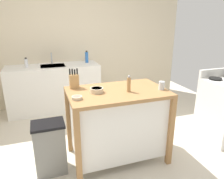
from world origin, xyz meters
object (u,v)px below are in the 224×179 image
at_px(bottle_dish_soap, 87,57).
at_px(bowl_stoneware_deep, 77,98).
at_px(kitchen_island, 117,121).
at_px(bowl_ceramic_small, 97,90).
at_px(knife_block, 74,81).
at_px(sink_faucet, 52,58).
at_px(trash_bin, 50,148).
at_px(bottle_spray_cleaner, 26,63).
at_px(pepper_grinder, 129,84).
at_px(drinking_cup, 162,86).

bearing_deg(bottle_dish_soap, bowl_stoneware_deep, -105.37).
xyz_separation_m(kitchen_island, bottle_dish_soap, (0.06, 1.92, 0.49)).
distance_m(kitchen_island, bowl_ceramic_small, 0.50).
xyz_separation_m(kitchen_island, bowl_stoneware_deep, (-0.51, -0.13, 0.42)).
distance_m(knife_block, sink_faucet, 1.73).
bearing_deg(sink_faucet, bowl_ceramic_small, -79.55).
distance_m(bowl_ceramic_small, trash_bin, 0.85).
distance_m(trash_bin, bottle_dish_soap, 2.24).
height_order(bowl_stoneware_deep, bowl_ceramic_small, bowl_ceramic_small).
height_order(bowl_stoneware_deep, bottle_dish_soap, bottle_dish_soap).
relative_size(bottle_spray_cleaner, bottle_dish_soap, 0.74).
distance_m(pepper_grinder, sink_faucet, 2.20).
distance_m(kitchen_island, trash_bin, 0.85).
bearing_deg(kitchen_island, bowl_stoneware_deep, -165.33).
xyz_separation_m(drinking_cup, pepper_grinder, (-0.40, 0.05, 0.04)).
bearing_deg(bowl_ceramic_small, trash_bin, -177.10).
distance_m(knife_block, bowl_ceramic_small, 0.34).
height_order(kitchen_island, drinking_cup, drinking_cup).
bearing_deg(trash_bin, pepper_grinder, -3.91).
xyz_separation_m(sink_faucet, bottle_dish_soap, (0.67, -0.07, -0.00)).
bearing_deg(drinking_cup, kitchen_island, 165.36).
bearing_deg(sink_faucet, knife_block, -85.10).
height_order(sink_faucet, bottle_spray_cleaner, sink_faucet).
relative_size(drinking_cup, bottle_spray_cleaner, 0.57).
bearing_deg(bottle_dish_soap, knife_block, -107.62).
xyz_separation_m(bowl_stoneware_deep, sink_faucet, (-0.11, 2.12, 0.07)).
bearing_deg(bottle_spray_cleaner, bowl_ceramic_small, -65.91).
distance_m(bowl_stoneware_deep, bottle_spray_cleaner, 2.06).
height_order(bowl_ceramic_small, sink_faucet, sink_faucet).
relative_size(bowl_ceramic_small, bottle_dish_soap, 0.65).
bearing_deg(bowl_stoneware_deep, trash_bin, 160.07).
bearing_deg(knife_block, kitchen_island, -29.81).
bearing_deg(sink_faucet, bowl_stoneware_deep, -87.07).
xyz_separation_m(bowl_ceramic_small, bottle_spray_cleaner, (-0.82, 1.84, 0.03)).
bearing_deg(bottle_dish_soap, trash_bin, -114.56).
distance_m(knife_block, pepper_grinder, 0.67).
xyz_separation_m(pepper_grinder, bottle_dish_soap, (-0.05, 2.00, -0.01)).
bearing_deg(knife_block, bottle_spray_cleaner, 110.89).
bearing_deg(bowl_ceramic_small, bottle_spray_cleaner, 114.09).
height_order(trash_bin, bottle_spray_cleaner, bottle_spray_cleaner).
distance_m(bowl_ceramic_small, pepper_grinder, 0.38).
bearing_deg(sink_faucet, drinking_cup, -62.05).
relative_size(knife_block, trash_bin, 0.39).
distance_m(trash_bin, sink_faucet, 2.13).
relative_size(knife_block, pepper_grinder, 1.24).
relative_size(kitchen_island, bottle_dish_soap, 5.01).
height_order(bowl_stoneware_deep, trash_bin, bowl_stoneware_deep).
bearing_deg(bowl_stoneware_deep, bottle_dish_soap, 74.63).
distance_m(bowl_ceramic_small, sink_faucet, 2.01).
bearing_deg(bottle_spray_cleaner, bottle_dish_soap, 3.61).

